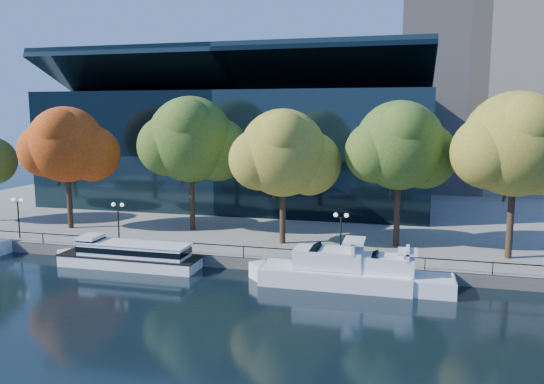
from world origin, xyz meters
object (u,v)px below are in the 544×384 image
(tree_1, at_px, (67,146))
(tree_3, at_px, (284,155))
(lamp_2, at_px, (341,225))
(cruiser_far, at_px, (386,276))
(lamp_1, at_px, (118,214))
(tour_boat, at_px, (126,254))
(tree_2, at_px, (192,141))
(cruiser_near, at_px, (329,271))
(tree_4, at_px, (401,147))
(tree_5, at_px, (518,146))
(lamp_0, at_px, (18,209))

(tree_1, distance_m, tree_3, 23.81)
(lamp_2, bearing_deg, tree_3, 142.99)
(cruiser_far, height_order, lamp_1, lamp_1)
(tour_boat, distance_m, cruiser_far, 22.18)
(lamp_1, bearing_deg, tour_boat, -51.79)
(tree_2, bearing_deg, lamp_2, -25.40)
(tree_3, bearing_deg, lamp_1, -163.39)
(tour_boat, xyz_separation_m, lamp_2, (18.24, 3.24, 2.87))
(cruiser_near, xyz_separation_m, cruiser_far, (4.34, -0.07, -0.09))
(tour_boat, height_order, tree_4, tree_4)
(lamp_1, bearing_deg, tree_5, 6.72)
(tree_4, xyz_separation_m, lamp_2, (-4.62, -6.05, -6.23))
(tree_2, bearing_deg, lamp_0, -152.84)
(tree_3, bearing_deg, cruiser_far, -40.40)
(tree_4, bearing_deg, tree_2, 175.15)
(lamp_0, height_order, lamp_2, same)
(tree_3, height_order, lamp_0, tree_3)
(cruiser_near, xyz_separation_m, tree_3, (-5.49, 8.30, 8.28))
(lamp_2, bearing_deg, lamp_1, 180.00)
(lamp_2, bearing_deg, cruiser_far, -44.91)
(cruiser_near, relative_size, lamp_0, 3.21)
(tour_boat, distance_m, lamp_1, 5.02)
(cruiser_far, distance_m, lamp_2, 6.27)
(tree_5, height_order, lamp_0, tree_5)
(lamp_0, relative_size, lamp_2, 1.00)
(tour_boat, relative_size, tree_3, 1.08)
(tree_1, distance_m, tree_5, 43.74)
(tree_1, relative_size, lamp_1, 3.23)
(tree_2, relative_size, tree_4, 1.04)
(tree_5, bearing_deg, tree_1, 178.22)
(tree_1, height_order, tree_4, tree_4)
(cruiser_near, relative_size, tree_5, 0.92)
(cruiser_far, height_order, tree_1, tree_1)
(lamp_0, distance_m, lamp_1, 10.99)
(cruiser_far, distance_m, tree_2, 25.36)
(tree_3, bearing_deg, tour_boat, -148.11)
(tree_4, height_order, lamp_0, tree_4)
(tour_boat, distance_m, tree_2, 14.56)
(tree_5, bearing_deg, cruiser_far, -141.53)
(cruiser_far, xyz_separation_m, lamp_2, (-3.93, 3.92, 2.91))
(tour_boat, bearing_deg, tree_2, 81.09)
(tree_4, relative_size, tree_5, 0.95)
(tree_5, bearing_deg, lamp_2, -163.70)
(tree_3, distance_m, tree_5, 19.95)
(tree_3, height_order, lamp_2, tree_3)
(lamp_1, bearing_deg, tree_2, 61.31)
(tree_1, xyz_separation_m, tree_2, (13.18, 2.38, 0.58))
(tree_5, xyz_separation_m, lamp_1, (-34.82, -4.10, -6.57))
(cruiser_far, xyz_separation_m, tree_5, (10.09, 8.02, 9.48))
(cruiser_near, xyz_separation_m, lamp_2, (0.41, 3.85, 2.82))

